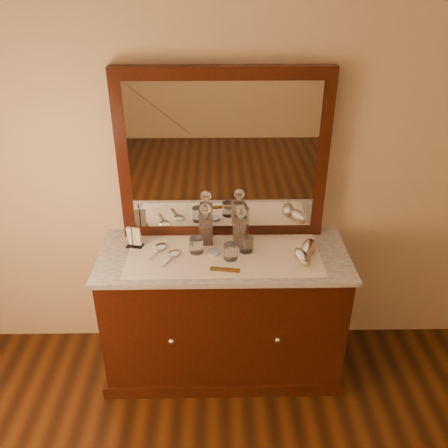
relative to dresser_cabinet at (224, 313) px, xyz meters
The scene contains 18 objects.
dresser_cabinet is the anchor object (origin of this frame).
dresser_plinth 0.37m from the dresser_cabinet, ahead, with size 1.46×0.59×0.08m, color black.
knob_left 0.42m from the dresser_cabinet, 136.47° to the right, with size 0.04×0.04×0.04m, color silver.
knob_right 0.42m from the dresser_cabinet, 43.53° to the right, with size 0.04×0.04×0.04m, color silver.
marble_top 0.42m from the dresser_cabinet, ahead, with size 1.44×0.59×0.03m, color white.
mirror_frame 0.97m from the dresser_cabinet, 90.00° to the left, with size 1.20×0.08×1.00m, color black.
mirror_glass 0.96m from the dresser_cabinet, 90.00° to the left, with size 1.06×0.01×0.86m, color white.
lace_runner 0.44m from the dresser_cabinet, 90.00° to the right, with size 1.10×0.45×0.00m, color silver.
pin_dish 0.45m from the dresser_cabinet, behind, with size 0.08×0.08×0.01m, color white.
comb 0.48m from the dresser_cabinet, 88.65° to the right, with size 0.16×0.03×0.01m, color brown.
napkin_rack 0.73m from the dresser_cabinet, behind, with size 0.11×0.08×0.15m.
decanter_left 0.57m from the dresser_cabinet, 131.12° to the left, with size 0.08×0.08×0.26m.
decanter_right 0.56m from the dresser_cabinet, 39.84° to the left, with size 0.10×0.10×0.25m.
brush_near 0.64m from the dresser_cabinet, 11.33° to the right, with size 0.10×0.18×0.05m.
brush_far 0.68m from the dresser_cabinet, ahead, with size 0.13×0.19×0.05m.
hand_mirror_outer 0.59m from the dresser_cabinet, behind, with size 0.11×0.19×0.02m.
hand_mirror_inner 0.54m from the dresser_cabinet, behind, with size 0.12×0.19×0.02m.
tumblers 0.49m from the dresser_cabinet, 58.34° to the right, with size 0.37×0.16×0.09m.
Camera 1 is at (-0.04, -0.33, 2.31)m, focal length 37.72 mm.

